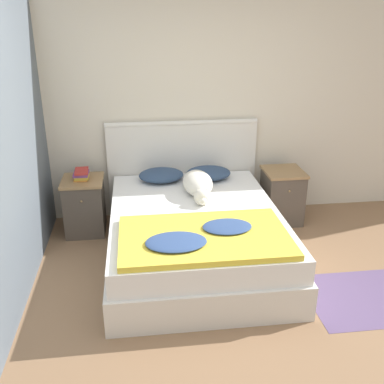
{
  "coord_description": "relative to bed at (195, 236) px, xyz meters",
  "views": [
    {
      "loc": [
        -0.56,
        -2.74,
        2.25
      ],
      "look_at": [
        -0.06,
        1.2,
        0.62
      ],
      "focal_mm": 42.0,
      "sensor_mm": 36.0,
      "label": 1
    }
  ],
  "objects": [
    {
      "name": "pillow_left",
      "position": [
        -0.26,
        0.81,
        0.33
      ],
      "size": [
        0.48,
        0.37,
        0.13
      ],
      "color": "navy",
      "rests_on": "bed"
    },
    {
      "name": "book_stack",
      "position": [
        -1.09,
        0.74,
        0.4
      ],
      "size": [
        0.16,
        0.23,
        0.1
      ],
      "color": "orange",
      "rests_on": "nightstand_left"
    },
    {
      "name": "nightstand_right",
      "position": [
        1.09,
        0.74,
        0.05
      ],
      "size": [
        0.43,
        0.46,
        0.6
      ],
      "color": "#4C4238",
      "rests_on": "ground_plane"
    },
    {
      "name": "quilt",
      "position": [
        -0.01,
        -0.57,
        0.29
      ],
      "size": [
        1.36,
        0.85,
        0.09
      ],
      "color": "yellow",
      "rests_on": "bed"
    },
    {
      "name": "headboard",
      "position": [
        0.0,
        1.07,
        0.32
      ],
      "size": [
        1.68,
        0.06,
        1.11
      ],
      "color": "silver",
      "rests_on": "ground_plane"
    },
    {
      "name": "wall_back",
      "position": [
        0.06,
        1.14,
        1.02
      ],
      "size": [
        9.0,
        0.06,
        2.55
      ],
      "color": "beige",
      "rests_on": "ground_plane"
    },
    {
      "name": "bed",
      "position": [
        0.0,
        0.0,
        0.0
      ],
      "size": [
        1.6,
        2.09,
        0.52
      ],
      "color": "silver",
      "rests_on": "ground_plane"
    },
    {
      "name": "rug",
      "position": [
        1.37,
        -0.8,
        -0.25
      ],
      "size": [
        1.03,
        0.79,
        0.0
      ],
      "color": "#604C75",
      "rests_on": "ground_plane"
    },
    {
      "name": "ground_plane",
      "position": [
        0.06,
        -0.99,
        -0.25
      ],
      "size": [
        16.0,
        16.0,
        0.0
      ],
      "primitive_type": "plane",
      "color": "#896647"
    },
    {
      "name": "pillow_right",
      "position": [
        0.26,
        0.81,
        0.33
      ],
      "size": [
        0.48,
        0.37,
        0.13
      ],
      "color": "navy",
      "rests_on": "bed"
    },
    {
      "name": "dog",
      "position": [
        0.09,
        0.4,
        0.36
      ],
      "size": [
        0.3,
        0.76,
        0.21
      ],
      "color": "silver",
      "rests_on": "bed"
    },
    {
      "name": "nightstand_left",
      "position": [
        -1.09,
        0.74,
        0.05
      ],
      "size": [
        0.43,
        0.46,
        0.6
      ],
      "color": "#4C4238",
      "rests_on": "ground_plane"
    },
    {
      "name": "wall_side_left",
      "position": [
        -1.5,
        0.06,
        1.02
      ],
      "size": [
        0.06,
        3.1,
        2.55
      ],
      "color": "slate",
      "rests_on": "ground_plane"
    }
  ]
}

